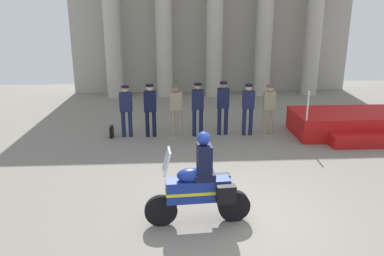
# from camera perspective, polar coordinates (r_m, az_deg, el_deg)

# --- Properties ---
(ground_plane) EXTENTS (28.13, 28.13, 0.00)m
(ground_plane) POSITION_cam_1_polar(r_m,az_deg,el_deg) (8.34, 6.67, -12.73)
(ground_plane) COLOR gray
(colonnade_backdrop) EXTENTS (13.06, 1.59, 7.88)m
(colonnade_backdrop) POSITION_cam_1_polar(r_m,az_deg,el_deg) (18.80, 3.09, 17.11)
(colonnade_backdrop) COLOR #A49F91
(colonnade_backdrop) RESTS_ON ground_plane
(reviewing_stand) EXTENTS (3.47, 2.36, 1.65)m
(reviewing_stand) POSITION_cam_1_polar(r_m,az_deg,el_deg) (13.97, 21.28, 0.50)
(reviewing_stand) COLOR #B71414
(reviewing_stand) RESTS_ON ground_plane
(officer_in_row_0) EXTENTS (0.39, 0.24, 1.67)m
(officer_in_row_0) POSITION_cam_1_polar(r_m,az_deg,el_deg) (12.86, -9.39, 2.96)
(officer_in_row_0) COLOR #191E42
(officer_in_row_0) RESTS_ON ground_plane
(officer_in_row_1) EXTENTS (0.39, 0.24, 1.71)m
(officer_in_row_1) POSITION_cam_1_polar(r_m,az_deg,el_deg) (12.76, -5.98, 3.10)
(officer_in_row_1) COLOR black
(officer_in_row_1) RESTS_ON ground_plane
(officer_in_row_2) EXTENTS (0.39, 0.24, 1.67)m
(officer_in_row_2) POSITION_cam_1_polar(r_m,az_deg,el_deg) (12.80, -2.27, 3.11)
(officer_in_row_2) COLOR gray
(officer_in_row_2) RESTS_ON ground_plane
(officer_in_row_3) EXTENTS (0.39, 0.24, 1.74)m
(officer_in_row_3) POSITION_cam_1_polar(r_m,az_deg,el_deg) (12.75, 0.82, 3.26)
(officer_in_row_3) COLOR #141938
(officer_in_row_3) RESTS_ON ground_plane
(officer_in_row_4) EXTENTS (0.39, 0.24, 1.76)m
(officer_in_row_4) POSITION_cam_1_polar(r_m,az_deg,el_deg) (12.92, 4.45, 3.46)
(officer_in_row_4) COLOR #141938
(officer_in_row_4) RESTS_ON ground_plane
(officer_in_row_5) EXTENTS (0.39, 0.24, 1.68)m
(officer_in_row_5) POSITION_cam_1_polar(r_m,az_deg,el_deg) (12.98, 8.01, 3.22)
(officer_in_row_5) COLOR #191E42
(officer_in_row_5) RESTS_ON ground_plane
(officer_in_row_6) EXTENTS (0.39, 0.24, 1.63)m
(officer_in_row_6) POSITION_cam_1_polar(r_m,az_deg,el_deg) (13.23, 10.93, 3.18)
(officer_in_row_6) COLOR gray
(officer_in_row_6) RESTS_ON ground_plane
(motorcycle_with_rider) EXTENTS (2.09, 0.72, 1.90)m
(motorcycle_with_rider) POSITION_cam_1_polar(r_m,az_deg,el_deg) (7.80, 1.38, -8.28)
(motorcycle_with_rider) COLOR black
(motorcycle_with_rider) RESTS_ON ground_plane
(briefcase_on_ground) EXTENTS (0.10, 0.32, 0.36)m
(briefcase_on_ground) POSITION_cam_1_polar(r_m,az_deg,el_deg) (13.13, -11.38, -0.52)
(briefcase_on_ground) COLOR black
(briefcase_on_ground) RESTS_ON ground_plane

